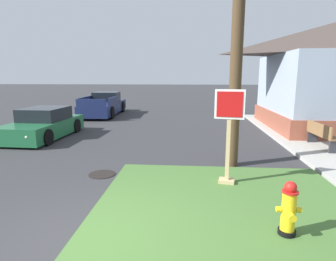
{
  "coord_description": "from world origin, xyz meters",
  "views": [
    {
      "loc": [
        1.59,
        -3.84,
        2.58
      ],
      "look_at": [
        1.04,
        3.15,
        1.2
      ],
      "focal_mm": 29.92,
      "sensor_mm": 36.0,
      "label": 1
    }
  ],
  "objects_px": {
    "stop_sign": "(228,140)",
    "pickup_truck_navy": "(104,106)",
    "fire_hydrant": "(289,210)",
    "street_bench": "(322,134)",
    "parked_sedan_green": "(44,125)",
    "manhole_cover": "(102,174)"
  },
  "relations": [
    {
      "from": "manhole_cover",
      "to": "parked_sedan_green",
      "type": "bearing_deg",
      "value": 131.95
    },
    {
      "from": "pickup_truck_navy",
      "to": "street_bench",
      "type": "xyz_separation_m",
      "value": [
        10.27,
        -8.31,
        -0.02
      ]
    },
    {
      "from": "fire_hydrant",
      "to": "pickup_truck_navy",
      "type": "relative_size",
      "value": 0.16
    },
    {
      "from": "fire_hydrant",
      "to": "manhole_cover",
      "type": "relative_size",
      "value": 1.28
    },
    {
      "from": "street_bench",
      "to": "fire_hydrant",
      "type": "bearing_deg",
      "value": -117.88
    },
    {
      "from": "manhole_cover",
      "to": "street_bench",
      "type": "xyz_separation_m",
      "value": [
        6.86,
        2.97,
        0.58
      ]
    },
    {
      "from": "fire_hydrant",
      "to": "street_bench",
      "type": "height_order",
      "value": "fire_hydrant"
    },
    {
      "from": "stop_sign",
      "to": "street_bench",
      "type": "distance_m",
      "value": 5.09
    },
    {
      "from": "parked_sedan_green",
      "to": "pickup_truck_navy",
      "type": "bearing_deg",
      "value": 86.4
    },
    {
      "from": "stop_sign",
      "to": "parked_sedan_green",
      "type": "height_order",
      "value": "stop_sign"
    },
    {
      "from": "fire_hydrant",
      "to": "parked_sedan_green",
      "type": "distance_m",
      "value": 10.39
    },
    {
      "from": "parked_sedan_green",
      "to": "stop_sign",
      "type": "bearing_deg",
      "value": -34.26
    },
    {
      "from": "stop_sign",
      "to": "parked_sedan_green",
      "type": "xyz_separation_m",
      "value": [
        -7.04,
        4.79,
        -0.58
      ]
    },
    {
      "from": "fire_hydrant",
      "to": "pickup_truck_navy",
      "type": "height_order",
      "value": "pickup_truck_navy"
    },
    {
      "from": "pickup_truck_navy",
      "to": "street_bench",
      "type": "bearing_deg",
      "value": -38.99
    },
    {
      "from": "parked_sedan_green",
      "to": "fire_hydrant",
      "type": "bearing_deg",
      "value": -41.99
    },
    {
      "from": "stop_sign",
      "to": "pickup_truck_navy",
      "type": "bearing_deg",
      "value": 119.19
    },
    {
      "from": "stop_sign",
      "to": "manhole_cover",
      "type": "distance_m",
      "value": 3.42
    },
    {
      "from": "manhole_cover",
      "to": "parked_sedan_green",
      "type": "height_order",
      "value": "parked_sedan_green"
    },
    {
      "from": "pickup_truck_navy",
      "to": "stop_sign",
      "type": "bearing_deg",
      "value": -60.81
    },
    {
      "from": "pickup_truck_navy",
      "to": "street_bench",
      "type": "height_order",
      "value": "pickup_truck_navy"
    },
    {
      "from": "parked_sedan_green",
      "to": "pickup_truck_navy",
      "type": "distance_m",
      "value": 7.02
    }
  ]
}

